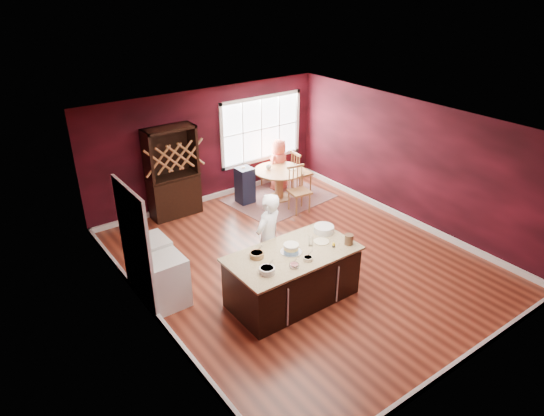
{
  "coord_description": "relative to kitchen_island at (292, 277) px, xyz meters",
  "views": [
    {
      "loc": [
        -5.13,
        -6.1,
        5.1
      ],
      "look_at": [
        -0.34,
        0.48,
        1.05
      ],
      "focal_mm": 32.0,
      "sensor_mm": 36.0,
      "label": 1
    }
  ],
  "objects": [
    {
      "name": "dinner_plate",
      "position": [
        0.61,
        -0.01,
        0.49
      ],
      "size": [
        0.26,
        0.26,
        0.02
      ],
      "primitive_type": "cylinder",
      "color": "white",
      "rests_on": "kitchen_island"
    },
    {
      "name": "dining_table",
      "position": [
        2.24,
        3.36,
        0.1
      ],
      "size": [
        1.21,
        1.21,
        0.75
      ],
      "color": "brown",
      "rests_on": "ground"
    },
    {
      "name": "chair_south",
      "position": [
        2.19,
        2.53,
        0.11
      ],
      "size": [
        0.52,
        0.5,
        1.09
      ],
      "primitive_type": null,
      "rotation": [
        0.0,
        0.0,
        -0.14
      ],
      "color": "brown",
      "rests_on": "ground"
    },
    {
      "name": "bowl_yellow",
      "position": [
        -0.55,
        0.24,
        0.53
      ],
      "size": [
        0.23,
        0.23,
        0.09
      ],
      "primitive_type": "cylinder",
      "color": "brown",
      "rests_on": "kitchen_island"
    },
    {
      "name": "kitchen_island",
      "position": [
        0.0,
        0.0,
        0.0
      ],
      "size": [
        2.19,
        1.15,
        0.92
      ],
      "color": "black",
      "rests_on": "ground"
    },
    {
      "name": "layer_cake",
      "position": [
        -0.01,
        0.04,
        0.55
      ],
      "size": [
        0.36,
        0.36,
        0.15
      ],
      "primitive_type": null,
      "color": "silver",
      "rests_on": "kitchen_island"
    },
    {
      "name": "chair_east",
      "position": [
        2.97,
        3.41,
        0.09
      ],
      "size": [
        0.45,
        0.47,
        1.07
      ],
      "primitive_type": null,
      "rotation": [
        0.0,
        0.0,
        1.51
      ],
      "color": "brown",
      "rests_on": "ground"
    },
    {
      "name": "stoneware_crock",
      "position": [
        0.93,
        -0.33,
        0.57
      ],
      "size": [
        0.15,
        0.15,
        0.18
      ],
      "primitive_type": "cylinder",
      "color": "#432D1D",
      "rests_on": "kitchen_island"
    },
    {
      "name": "baker",
      "position": [
        0.01,
        0.71,
        0.42
      ],
      "size": [
        0.72,
        0.59,
        1.71
      ],
      "primitive_type": "imported",
      "rotation": [
        0.0,
        0.0,
        3.47
      ],
      "color": "white",
      "rests_on": "ground"
    },
    {
      "name": "white_tub",
      "position": [
        0.87,
        0.23,
        0.54
      ],
      "size": [
        0.35,
        0.35,
        0.12
      ],
      "primitive_type": "cylinder",
      "color": "white",
      "rests_on": "kitchen_island"
    },
    {
      "name": "drinking_glass",
      "position": [
        0.39,
        0.01,
        0.56
      ],
      "size": [
        0.08,
        0.08,
        0.16
      ],
      "primitive_type": "cylinder",
      "color": "white",
      "rests_on": "kitchen_island"
    },
    {
      "name": "seated_woman",
      "position": [
        2.58,
        3.82,
        0.22
      ],
      "size": [
        0.72,
        0.55,
        1.32
      ],
      "primitive_type": "imported",
      "rotation": [
        0.0,
        0.0,
        3.36
      ],
      "color": "#D04E3B",
      "rests_on": "ground"
    },
    {
      "name": "table_cup",
      "position": [
        2.05,
        3.55,
        0.36
      ],
      "size": [
        0.14,
        0.14,
        0.1
      ],
      "primitive_type": "imported",
      "rotation": [
        0.0,
        0.0,
        0.04
      ],
      "color": "silver",
      "rests_on": "dining_table"
    },
    {
      "name": "bowl_pink",
      "position": [
        -0.24,
        -0.34,
        0.51
      ],
      "size": [
        0.16,
        0.16,
        0.06
      ],
      "primitive_type": "cylinder",
      "color": "white",
      "rests_on": "kitchen_island"
    },
    {
      "name": "washer",
      "position": [
        -1.76,
        1.12,
        0.01
      ],
      "size": [
        0.61,
        0.59,
        0.89
      ],
      "primitive_type": "cube",
      "color": "white",
      "rests_on": "ground"
    },
    {
      "name": "doorway",
      "position": [
        -2.09,
        1.44,
        0.59
      ],
      "size": [
        0.08,
        1.26,
        2.13
      ],
      "primitive_type": null,
      "color": "white",
      "rests_on": "room_shell"
    },
    {
      "name": "chair_north",
      "position": [
        2.52,
        4.16,
        0.02
      ],
      "size": [
        0.5,
        0.49,
        0.92
      ],
      "primitive_type": null,
      "rotation": [
        0.0,
        0.0,
        3.53
      ],
      "color": "brown",
      "rests_on": "ground"
    },
    {
      "name": "high_chair",
      "position": [
        1.45,
        3.67,
        0.02
      ],
      "size": [
        0.38,
        0.38,
        0.92
      ],
      "primitive_type": null,
      "rotation": [
        0.0,
        0.0,
        0.02
      ],
      "color": "black",
      "rests_on": "ground"
    },
    {
      "name": "window",
      "position": [
        2.38,
        4.31,
        1.06
      ],
      "size": [
        2.36,
        0.1,
        1.66
      ],
      "primitive_type": null,
      "color": "white",
      "rests_on": "room_shell"
    },
    {
      "name": "bowl_olive",
      "position": [
        0.06,
        -0.31,
        0.51
      ],
      "size": [
        0.16,
        0.16,
        0.06
      ],
      "primitive_type": "cylinder",
      "color": "beige",
      "rests_on": "kitchen_island"
    },
    {
      "name": "hutch",
      "position": [
        -0.19,
        4.06,
        0.6
      ],
      "size": [
        1.13,
        0.47,
        2.07
      ],
      "primitive_type": "cube",
      "color": "black",
      "rests_on": "ground"
    },
    {
      "name": "toddler",
      "position": [
        1.49,
        3.71,
        0.37
      ],
      "size": [
        0.18,
        0.14,
        0.26
      ],
      "primitive_type": null,
      "color": "#8CA5BF",
      "rests_on": "high_chair"
    },
    {
      "name": "bowl_blue",
      "position": [
        -0.68,
        -0.22,
        0.53
      ],
      "size": [
        0.25,
        0.25,
        0.09
      ],
      "primitive_type": "cylinder",
      "color": "white",
      "rests_on": "kitchen_island"
    },
    {
      "name": "dryer",
      "position": [
        -1.76,
        1.76,
        0.03
      ],
      "size": [
        0.64,
        0.62,
        0.93
      ],
      "primitive_type": "cube",
      "color": "silver",
      "rests_on": "ground"
    },
    {
      "name": "rug",
      "position": [
        2.24,
        3.36,
        -0.43
      ],
      "size": [
        2.54,
        2.07,
        0.01
      ],
      "primitive_type": "cube",
      "rotation": [
        0.0,
        0.0,
        0.11
      ],
      "color": "brown",
      "rests_on": "ground"
    },
    {
      "name": "table_plate",
      "position": [
        2.52,
        3.22,
        0.32
      ],
      "size": [
        0.2,
        0.2,
        0.01
      ],
      "primitive_type": "cylinder",
      "color": "beige",
      "rests_on": "dining_table"
    },
    {
      "name": "toy_figurine",
      "position": [
        0.66,
        -0.26,
        0.52
      ],
      "size": [
        0.05,
        0.05,
        0.09
      ],
      "primitive_type": null,
      "color": "yellow",
      "rests_on": "kitchen_island"
    },
    {
      "name": "room_shell",
      "position": [
        0.88,
        0.84,
        0.91
      ],
      "size": [
        7.0,
        7.0,
        7.0
      ],
      "color": "brown",
      "rests_on": "ground"
    }
  ]
}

